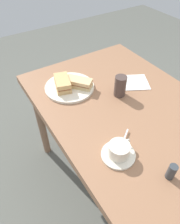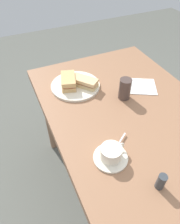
{
  "view_description": "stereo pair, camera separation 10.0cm",
  "coord_description": "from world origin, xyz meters",
  "px_view_note": "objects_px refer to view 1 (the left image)",
  "views": [
    {
      "loc": [
        -0.52,
        0.59,
        1.47
      ],
      "look_at": [
        0.09,
        0.2,
        0.78
      ],
      "focal_mm": 33.26,
      "sensor_mm": 36.0,
      "label": 1
    },
    {
      "loc": [
        -0.56,
        0.5,
        1.47
      ],
      "look_at": [
        0.09,
        0.2,
        0.78
      ],
      "focal_mm": 33.26,
      "sensor_mm": 36.0,
      "label": 2
    }
  ],
  "objects_px": {
    "coffee_saucer": "(118,155)",
    "drinking_glass": "(120,86)",
    "coffee_cup": "(119,149)",
    "salt_shaker": "(171,172)",
    "sandwich_front": "(62,83)",
    "sandwich_plate": "(70,87)",
    "spoon": "(124,140)",
    "dining_table": "(132,122)",
    "napkin": "(135,82)",
    "sandwich_back": "(79,83)"
  },
  "relations": [
    {
      "from": "dining_table",
      "to": "sandwich_back",
      "type": "relative_size",
      "value": 8.0
    },
    {
      "from": "napkin",
      "to": "drinking_glass",
      "type": "bearing_deg",
      "value": 104.5
    },
    {
      "from": "coffee_saucer",
      "to": "coffee_cup",
      "type": "relative_size",
      "value": 1.26
    },
    {
      "from": "coffee_saucer",
      "to": "coffee_cup",
      "type": "height_order",
      "value": "coffee_cup"
    },
    {
      "from": "sandwich_front",
      "to": "salt_shaker",
      "type": "xyz_separation_m",
      "value": [
        -0.7,
        -0.1,
        -0.01
      ]
    },
    {
      "from": "salt_shaker",
      "to": "sandwich_plate",
      "type": "bearing_deg",
      "value": 4.97
    },
    {
      "from": "dining_table",
      "to": "sandwich_front",
      "type": "height_order",
      "value": "sandwich_front"
    },
    {
      "from": "salt_shaker",
      "to": "drinking_glass",
      "type": "bearing_deg",
      "value": -16.31
    },
    {
      "from": "sandwich_plate",
      "to": "sandwich_back",
      "type": "bearing_deg",
      "value": -123.05
    },
    {
      "from": "dining_table",
      "to": "sandwich_back",
      "type": "bearing_deg",
      "value": 23.46
    },
    {
      "from": "salt_shaker",
      "to": "drinking_glass",
      "type": "height_order",
      "value": "drinking_glass"
    },
    {
      "from": "coffee_cup",
      "to": "drinking_glass",
      "type": "distance_m",
      "value": 0.4
    },
    {
      "from": "dining_table",
      "to": "drinking_glass",
      "type": "bearing_deg",
      "value": -8.65
    },
    {
      "from": "coffee_saucer",
      "to": "drinking_glass",
      "type": "relative_size",
      "value": 1.23
    },
    {
      "from": "drinking_glass",
      "to": "salt_shaker",
      "type": "bearing_deg",
      "value": 163.69
    },
    {
      "from": "spoon",
      "to": "napkin",
      "type": "bearing_deg",
      "value": -47.46
    },
    {
      "from": "sandwich_plate",
      "to": "coffee_saucer",
      "type": "bearing_deg",
      "value": 174.91
    },
    {
      "from": "sandwich_plate",
      "to": "sandwich_front",
      "type": "bearing_deg",
      "value": 76.68
    },
    {
      "from": "sandwich_plate",
      "to": "coffee_cup",
      "type": "height_order",
      "value": "coffee_cup"
    },
    {
      "from": "sandwich_front",
      "to": "coffee_cup",
      "type": "bearing_deg",
      "value": 179.24
    },
    {
      "from": "coffee_cup",
      "to": "napkin",
      "type": "height_order",
      "value": "coffee_cup"
    },
    {
      "from": "coffee_cup",
      "to": "sandwich_back",
      "type": "bearing_deg",
      "value": -10.44
    },
    {
      "from": "sandwich_front",
      "to": "napkin",
      "type": "distance_m",
      "value": 0.43
    },
    {
      "from": "salt_shaker",
      "to": "drinking_glass",
      "type": "xyz_separation_m",
      "value": [
        0.49,
        -0.14,
        0.02
      ]
    },
    {
      "from": "sandwich_plate",
      "to": "salt_shaker",
      "type": "height_order",
      "value": "salt_shaker"
    },
    {
      "from": "drinking_glass",
      "to": "sandwich_back",
      "type": "bearing_deg",
      "value": 43.39
    },
    {
      "from": "sandwich_back",
      "to": "spoon",
      "type": "distance_m",
      "value": 0.44
    },
    {
      "from": "sandwich_front",
      "to": "coffee_cup",
      "type": "height_order",
      "value": "sandwich_front"
    },
    {
      "from": "sandwich_back",
      "to": "coffee_saucer",
      "type": "relative_size",
      "value": 1.1
    },
    {
      "from": "spoon",
      "to": "drinking_glass",
      "type": "distance_m",
      "value": 0.33
    },
    {
      "from": "spoon",
      "to": "napkin",
      "type": "height_order",
      "value": "spoon"
    },
    {
      "from": "sandwich_front",
      "to": "coffee_saucer",
      "type": "distance_m",
      "value": 0.52
    },
    {
      "from": "sandwich_plate",
      "to": "spoon",
      "type": "relative_size",
      "value": 3.2
    },
    {
      "from": "sandwich_plate",
      "to": "spoon",
      "type": "bearing_deg",
      "value": -177.63
    },
    {
      "from": "sandwich_front",
      "to": "salt_shaker",
      "type": "bearing_deg",
      "value": -172.09
    },
    {
      "from": "salt_shaker",
      "to": "drinking_glass",
      "type": "distance_m",
      "value": 0.51
    },
    {
      "from": "dining_table",
      "to": "coffee_saucer",
      "type": "height_order",
      "value": "coffee_saucer"
    },
    {
      "from": "sandwich_front",
      "to": "spoon",
      "type": "xyz_separation_m",
      "value": [
        -0.47,
        -0.06,
        -0.03
      ]
    },
    {
      "from": "dining_table",
      "to": "sandwich_front",
      "type": "xyz_separation_m",
      "value": [
        0.35,
        0.22,
        0.12
      ]
    },
    {
      "from": "napkin",
      "to": "drinking_glass",
      "type": "height_order",
      "value": "drinking_glass"
    },
    {
      "from": "dining_table",
      "to": "salt_shaker",
      "type": "xyz_separation_m",
      "value": [
        -0.34,
        0.12,
        0.11
      ]
    },
    {
      "from": "sandwich_front",
      "to": "sandwich_plate",
      "type": "bearing_deg",
      "value": -103.32
    },
    {
      "from": "sandwich_plate",
      "to": "coffee_cup",
      "type": "distance_m",
      "value": 0.51
    },
    {
      "from": "sandwich_back",
      "to": "spoon",
      "type": "bearing_deg",
      "value": 176.67
    },
    {
      "from": "sandwich_front",
      "to": "coffee_cup",
      "type": "relative_size",
      "value": 1.35
    },
    {
      "from": "sandwich_plate",
      "to": "coffee_cup",
      "type": "xyz_separation_m",
      "value": [
        -0.51,
        0.04,
        0.03
      ]
    },
    {
      "from": "sandwich_back",
      "to": "coffee_cup",
      "type": "xyz_separation_m",
      "value": [
        -0.48,
        0.09,
        0.0
      ]
    },
    {
      "from": "coffee_saucer",
      "to": "drinking_glass",
      "type": "height_order",
      "value": "drinking_glass"
    },
    {
      "from": "sandwich_front",
      "to": "salt_shaker",
      "type": "relative_size",
      "value": 2.12
    },
    {
      "from": "dining_table",
      "to": "sandwich_plate",
      "type": "xyz_separation_m",
      "value": [
        0.34,
        0.18,
        0.08
      ]
    }
  ]
}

